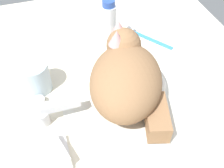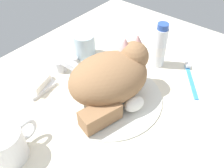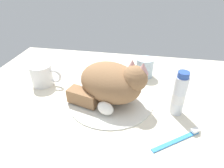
% 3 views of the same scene
% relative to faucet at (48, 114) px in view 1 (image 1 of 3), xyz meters
% --- Properties ---
extents(ground_plane, '(1.10, 0.83, 0.03)m').
position_rel_faucet_xyz_m(ground_plane, '(0.00, -0.18, -0.04)').
color(ground_plane, silver).
extents(sink_basin, '(0.30, 0.30, 0.01)m').
position_rel_faucet_xyz_m(sink_basin, '(0.00, -0.18, -0.02)').
color(sink_basin, silver).
rests_on(sink_basin, ground_plane).
extents(faucet, '(0.14, 0.11, 0.06)m').
position_rel_faucet_xyz_m(faucet, '(0.00, 0.00, 0.00)').
color(faucet, silver).
rests_on(faucet, ground_plane).
extents(cat, '(0.28, 0.24, 0.15)m').
position_rel_faucet_xyz_m(cat, '(0.01, -0.19, 0.05)').
color(cat, '#936B47').
rests_on(cat, sink_basin).
extents(rinse_cup, '(0.07, 0.07, 0.08)m').
position_rel_faucet_xyz_m(rinse_cup, '(0.11, 0.01, 0.01)').
color(rinse_cup, silver).
rests_on(rinse_cup, ground_plane).
extents(soap_dish, '(0.09, 0.06, 0.01)m').
position_rel_faucet_xyz_m(soap_dish, '(-0.10, 0.00, -0.02)').
color(soap_dish, white).
rests_on(soap_dish, ground_plane).
extents(soap_bar, '(0.08, 0.07, 0.02)m').
position_rel_faucet_xyz_m(soap_bar, '(-0.10, 0.00, -0.00)').
color(soap_bar, white).
rests_on(soap_bar, soap_dish).
extents(toothpaste_bottle, '(0.04, 0.04, 0.15)m').
position_rel_faucet_xyz_m(toothpaste_bottle, '(0.22, -0.21, 0.04)').
color(toothpaste_bottle, white).
rests_on(toothpaste_bottle, ground_plane).
extents(toothbrush, '(0.14, 0.10, 0.02)m').
position_rel_faucet_xyz_m(toothbrush, '(0.22, -0.33, -0.02)').
color(toothbrush, '#388CD8').
rests_on(toothbrush, ground_plane).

